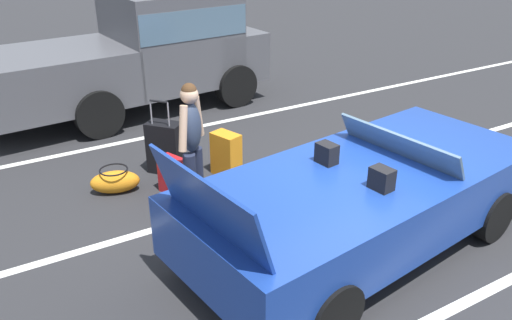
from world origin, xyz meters
TOP-DOWN VIEW (x-y plane):
  - ground_plane at (0.00, 0.00)m, footprint 80.00×80.00m
  - lot_line_near at (0.00, -1.26)m, footprint 18.00×0.12m
  - lot_line_mid at (0.00, 1.44)m, footprint 18.00×0.12m
  - lot_line_far at (0.00, 4.14)m, footprint 18.00×0.12m
  - convertible_car at (0.20, 0.03)m, footprint 4.33×2.29m
  - suitcase_large_black at (-1.15, 2.81)m, footprint 0.52×0.55m
  - suitcase_medium_bright at (-0.46, 2.29)m, footprint 0.36×0.45m
  - suitcase_small_carryon at (-1.31, 2.19)m, footprint 0.31×0.39m
  - duffel_bag at (-1.97, 2.57)m, footprint 0.70×0.49m
  - traveler_person at (-1.26, 1.58)m, footprint 0.51×0.47m
  - parked_pickup_truck_near at (-0.33, 5.58)m, footprint 5.14×2.36m

SIDE VIEW (x-z plane):
  - ground_plane at x=0.00m, z-range 0.00..0.00m
  - lot_line_near at x=0.00m, z-range 0.00..0.00m
  - lot_line_mid at x=0.00m, z-range 0.00..0.00m
  - lot_line_far at x=0.00m, z-range 0.00..0.00m
  - duffel_bag at x=-1.97m, z-range -0.01..0.33m
  - suitcase_small_carryon at x=-1.31m, z-range 0.00..0.50m
  - suitcase_medium_bright at x=-0.46m, z-range 0.00..0.62m
  - suitcase_large_black at x=-1.15m, z-range -0.18..0.92m
  - convertible_car at x=0.20m, z-range -0.17..1.36m
  - traveler_person at x=-1.26m, z-range 0.10..1.76m
  - parked_pickup_truck_near at x=-0.33m, z-range 0.06..2.16m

